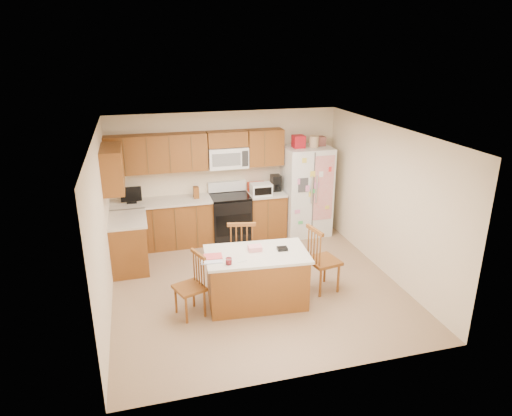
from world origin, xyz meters
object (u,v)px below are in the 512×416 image
object	(u,v)px
windsor_chair_left	(191,287)
island	(257,278)
refrigerator	(306,190)
windsor_chair_right	(322,261)
stove	(230,217)
windsor_chair_back	(242,252)

from	to	relation	value
windsor_chair_left	island	bearing A→B (deg)	3.90
refrigerator	island	xyz separation A→B (m)	(-1.69, -2.39, -0.50)
refrigerator	windsor_chair_right	world-z (taller)	refrigerator
island	windsor_chair_left	world-z (taller)	windsor_chair_left
island	stove	bearing A→B (deg)	87.14
island	windsor_chair_left	xyz separation A→B (m)	(-0.99, -0.07, 0.03)
windsor_chair_back	windsor_chair_right	distance (m)	1.30
refrigerator	windsor_chair_back	size ratio (longest dim) A/B	1.87
windsor_chair_left	windsor_chair_right	bearing A→B (deg)	4.66
island	refrigerator	bearing A→B (deg)	54.70
island	windsor_chair_right	xyz separation A→B (m)	(1.09, 0.10, 0.09)
stove	windsor_chair_right	xyz separation A→B (m)	(0.97, -2.35, 0.04)
windsor_chair_left	windsor_chair_right	distance (m)	2.09
windsor_chair_right	windsor_chair_left	bearing A→B (deg)	-175.34
stove	refrigerator	size ratio (longest dim) A/B	0.55
stove	island	bearing A→B (deg)	-92.86
windsor_chair_right	island	bearing A→B (deg)	-174.65
windsor_chair_right	windsor_chair_back	bearing A→B (deg)	151.58
refrigerator	island	distance (m)	2.97
windsor_chair_left	stove	bearing A→B (deg)	66.24
stove	windsor_chair_back	size ratio (longest dim) A/B	1.04
island	windsor_chair_right	distance (m)	1.10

